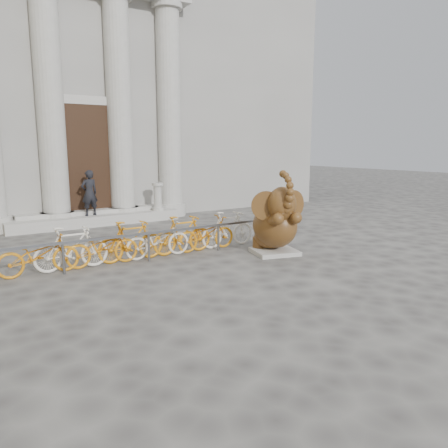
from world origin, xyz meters
TOP-DOWN VIEW (x-y plane):
  - ground at (0.00, 0.00)m, footprint 80.00×80.00m
  - classical_building at (0.00, 14.93)m, footprint 22.00×10.70m
  - entrance_steps at (0.00, 9.40)m, footprint 6.00×1.20m
  - elephant_statue at (2.60, 2.54)m, footprint 1.42×1.71m
  - bike_rack at (-0.45, 3.91)m, footprint 8.00×0.53m
  - pedestrian at (-0.21, 9.25)m, footprint 0.63×0.46m
  - balustrade_post at (2.30, 9.10)m, footprint 0.42×0.42m

SIDE VIEW (x-z plane):
  - ground at x=0.00m, z-range 0.00..0.00m
  - entrance_steps at x=0.00m, z-range 0.00..0.36m
  - bike_rack at x=-0.45m, z-range 0.00..1.00m
  - elephant_statue at x=2.60m, z-range -0.30..1.88m
  - balustrade_post at x=2.30m, z-range 0.32..1.36m
  - pedestrian at x=-0.21m, z-range 0.36..1.95m
  - classical_building at x=0.00m, z-range -0.02..11.98m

